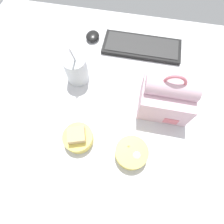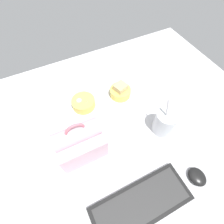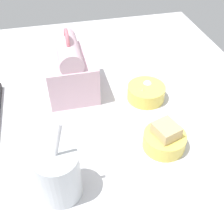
# 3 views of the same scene
# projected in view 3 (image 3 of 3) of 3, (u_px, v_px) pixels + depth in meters

# --- Properties ---
(desk_surface) EXTENTS (1.40, 1.10, 0.02)m
(desk_surface) POSITION_uv_depth(u_px,v_px,m) (96.00, 136.00, 0.75)
(desk_surface) COLOR silver
(desk_surface) RESTS_ON ground
(lunch_bag) EXTENTS (0.18, 0.15, 0.20)m
(lunch_bag) POSITION_uv_depth(u_px,v_px,m) (71.00, 70.00, 0.83)
(lunch_bag) COLOR beige
(lunch_bag) RESTS_ON desk_surface
(soup_cup) EXTENTS (0.09, 0.09, 0.20)m
(soup_cup) POSITION_uv_depth(u_px,v_px,m) (59.00, 175.00, 0.57)
(soup_cup) COLOR silver
(soup_cup) RESTS_ON desk_surface
(bento_bowl_sandwich) EXTENTS (0.11, 0.11, 0.07)m
(bento_bowl_sandwich) POSITION_uv_depth(u_px,v_px,m) (165.00, 139.00, 0.69)
(bento_bowl_sandwich) COLOR #EFD65B
(bento_bowl_sandwich) RESTS_ON desk_surface
(bento_bowl_snacks) EXTENTS (0.11, 0.11, 0.05)m
(bento_bowl_snacks) POSITION_uv_depth(u_px,v_px,m) (146.00, 92.00, 0.84)
(bento_bowl_snacks) COLOR #EFD65B
(bento_bowl_snacks) RESTS_ON desk_surface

